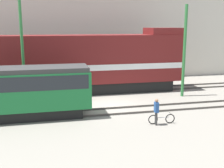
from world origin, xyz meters
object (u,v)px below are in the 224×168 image
object	(u,v)px
bicycle	(162,119)
freight_locomotive	(63,64)
person	(156,109)
utility_pole_right	(184,52)
utility_pole_center	(23,51)
streetcar	(15,90)

from	to	relation	value
bicycle	freight_locomotive	bearing A→B (deg)	120.68
bicycle	person	world-z (taller)	person
person	utility_pole_right	distance (m)	8.38
utility_pole_center	utility_pole_right	xyz separation A→B (m)	(12.91, 0.00, -0.29)
person	freight_locomotive	bearing A→B (deg)	118.43
utility_pole_right	person	bearing A→B (deg)	-127.84
freight_locomotive	bicycle	distance (m)	10.98
freight_locomotive	utility_pole_right	xyz separation A→B (m)	(9.90, -3.11, 1.14)
person	utility_pole_right	size ratio (longest dim) A/B	0.22
utility_pole_right	streetcar	bearing A→B (deg)	-166.80
bicycle	utility_pole_right	xyz separation A→B (m)	(4.43, 6.11, 3.52)
utility_pole_center	utility_pole_right	size ratio (longest dim) A/B	1.08
freight_locomotive	bicycle	bearing A→B (deg)	-59.32
person	utility_pole_center	bearing A→B (deg)	142.31
freight_locomotive	utility_pole_right	bearing A→B (deg)	-17.43
person	streetcar	bearing A→B (deg)	159.62
person	utility_pole_right	xyz separation A→B (m)	(4.84, 6.23, 2.82)
freight_locomotive	streetcar	world-z (taller)	freight_locomotive
bicycle	utility_pole_right	bearing A→B (deg)	54.08
streetcar	bicycle	bearing A→B (deg)	-18.81
streetcar	freight_locomotive	bearing A→B (deg)	61.66
bicycle	utility_pole_center	distance (m)	11.13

